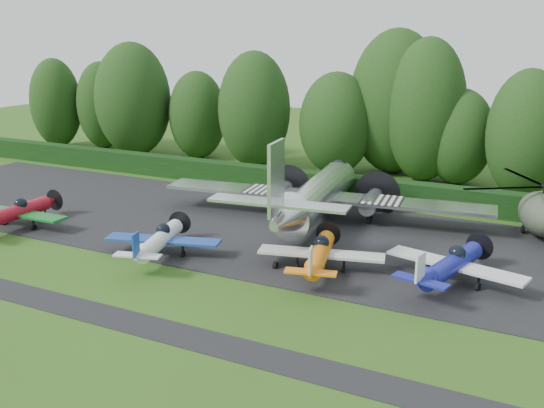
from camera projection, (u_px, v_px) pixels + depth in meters
The scene contains 20 objects.
ground at pixel (179, 276), 35.60m from camera, with size 160.00×160.00×0.00m, color #2E5417.
apron at pixel (258, 229), 44.21m from camera, with size 70.00×18.00×0.01m, color black.
taxiway_verge at pixel (110, 317), 30.43m from camera, with size 70.00×2.00×0.00m, color black.
hedgerow at pixel (316, 194), 53.68m from camera, with size 90.00×1.60×2.00m, color black.
transport_plane at pixel (316, 196), 44.48m from camera, with size 25.18×19.31×8.07m.
light_plane_red at pixel (14, 213), 43.81m from camera, with size 7.83×8.23×3.01m.
light_plane_white at pixel (160, 240), 38.25m from camera, with size 7.45×7.84×2.86m.
light_plane_orange at pixel (320, 254), 35.78m from camera, with size 7.56×7.95×2.91m.
light_plane_blue at pixel (451, 264), 33.89m from camera, with size 8.01×8.42×3.08m.
helicopter at pixel (543, 210), 41.64m from camera, with size 11.71×13.72×3.77m.
tree_0 at pixel (56, 103), 75.05m from camera, with size 6.17×6.17×10.93m.
tree_1 at pixel (254, 110), 63.23m from camera, with size 7.56×7.56×12.14m.
tree_2 at pixel (459, 137), 56.44m from camera, with size 6.31×6.31×8.96m.
tree_4 at pixel (336, 124), 60.30m from camera, with size 7.42×7.42×10.22m.
tree_5 at pixel (526, 134), 51.42m from camera, with size 6.56×6.56×11.04m.
tree_7 at pixel (197, 115), 68.17m from camera, with size 6.44×6.44×9.82m.
tree_8 at pixel (102, 105), 74.15m from camera, with size 6.05×6.05×10.57m.
tree_10 at pixel (133, 100), 69.18m from camera, with size 8.62×8.62×12.93m.
tree_11 at pixel (395, 102), 60.33m from camera, with size 9.24×9.24×14.35m.
tree_12 at pixel (426, 110), 57.04m from camera, with size 7.43×7.43×13.56m.
Camera 1 is at (19.70, -27.18, 13.73)m, focal length 40.00 mm.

